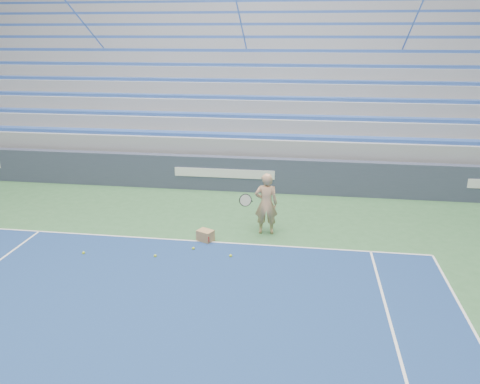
{
  "coord_description": "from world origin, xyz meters",
  "views": [
    {
      "loc": [
        2.51,
        1.78,
        4.8
      ],
      "look_at": [
        0.99,
        12.38,
        1.15
      ],
      "focal_mm": 35.0,
      "sensor_mm": 36.0,
      "label": 1
    }
  ],
  "objects": [
    {
      "name": "sponsor_barrier",
      "position": [
        0.0,
        15.88,
        0.55
      ],
      "size": [
        30.0,
        0.32,
        1.1
      ],
      "color": "#363D52",
      "rests_on": "ground"
    },
    {
      "name": "bleachers",
      "position": [
        0.0,
        21.6,
        2.36
      ],
      "size": [
        31.0,
        9.15,
        7.3
      ],
      "color": "#919399",
      "rests_on": "ground"
    },
    {
      "name": "tennis_player",
      "position": [
        1.6,
        12.62,
        0.79
      ],
      "size": [
        0.91,
        0.84,
        1.58
      ],
      "color": "tan",
      "rests_on": "ground"
    },
    {
      "name": "ball_box",
      "position": [
        0.2,
        11.95,
        0.14
      ],
      "size": [
        0.45,
        0.41,
        0.28
      ],
      "color": "#A47F4F",
      "rests_on": "ground"
    },
    {
      "name": "tennis_ball_0",
      "position": [
        -0.74,
        10.92,
        0.03
      ],
      "size": [
        0.07,
        0.07,
        0.07
      ],
      "primitive_type": "sphere",
      "color": "#B9D92C",
      "rests_on": "ground"
    },
    {
      "name": "tennis_ball_1",
      "position": [
        0.95,
        11.17,
        0.03
      ],
      "size": [
        0.07,
        0.07,
        0.07
      ],
      "primitive_type": "sphere",
      "color": "#B9D92C",
      "rests_on": "ground"
    },
    {
      "name": "tennis_ball_2",
      "position": [
        -2.41,
        10.84,
        0.03
      ],
      "size": [
        0.07,
        0.07,
        0.07
      ],
      "primitive_type": "sphere",
      "color": "#B9D92C",
      "rests_on": "ground"
    },
    {
      "name": "tennis_ball_3",
      "position": [
        0.02,
        11.43,
        0.03
      ],
      "size": [
        0.07,
        0.07,
        0.07
      ],
      "primitive_type": "sphere",
      "color": "#B9D92C",
      "rests_on": "ground"
    }
  ]
}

